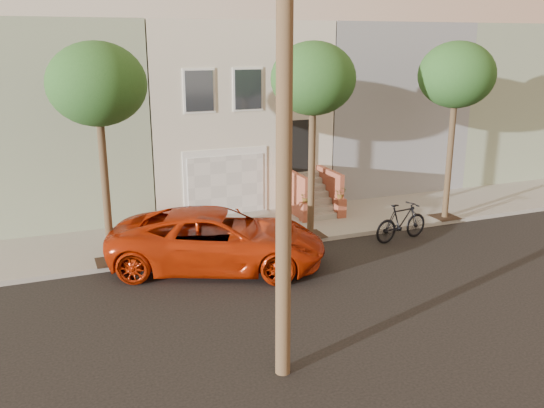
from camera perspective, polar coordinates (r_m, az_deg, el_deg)
name	(u,v)px	position (r m, az deg, el deg)	size (l,w,h in m)	color
ground	(339,288)	(15.79, 6.65, -8.28)	(90.00, 90.00, 0.00)	black
sidewalk	(267,228)	(20.30, -0.51, -2.39)	(40.00, 3.70, 0.15)	gray
house_row	(217,109)	(24.97, -5.48, 9.38)	(33.10, 11.70, 7.00)	beige
tree_left	(97,86)	(16.62, -16.92, 11.15)	(2.70, 2.57, 6.30)	#2D2116
tree_mid	(313,80)	(18.39, 4.10, 12.16)	(2.70, 2.57, 6.30)	#2D2116
tree_right	(457,76)	(21.36, 17.81, 11.97)	(2.70, 2.57, 6.30)	#2D2116
pickup_truck	(218,239)	(16.85, -5.36, -3.50)	(2.87, 6.22, 1.73)	#A82307
motorcycle	(401,222)	(19.58, 12.70, -1.73)	(0.61, 2.14, 1.29)	black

